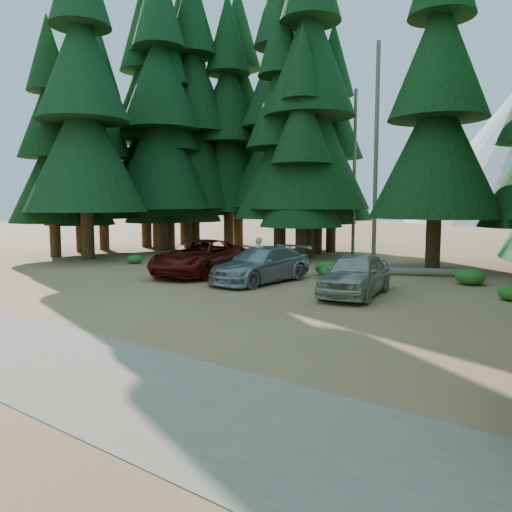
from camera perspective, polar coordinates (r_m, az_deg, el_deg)
The scene contains 19 objects.
ground at distance 17.37m, azimuth -8.67°, elevation -4.66°, with size 160.00×160.00×0.00m, color #966540.
forest_belt_north at distance 29.79m, azimuth 12.24°, elevation -0.31°, with size 36.00×7.00×22.00m, color black, non-canonical shape.
forest_belt_west at distance 32.10m, azimuth -23.28°, elevation -0.22°, with size 6.00×22.00×22.00m, color black, non-canonical shape.
snag_front at distance 28.98m, azimuth 13.56°, elevation 11.38°, with size 0.24×0.24×12.00m, color slate.
snag_back at distance 31.08m, azimuth 11.17°, elevation 9.20°, with size 0.20×0.20×10.00m, color slate.
red_pickup at distance 22.67m, azimuth -6.53°, elevation -0.14°, with size 2.61×5.65×1.57m, color #5D0C08.
silver_minivan_center at distance 20.33m, azimuth 0.56°, elevation -1.00°, with size 2.01×4.94×1.43m, color #9C9EA3.
silver_minivan_right at distance 17.71m, azimuth 11.33°, elevation -2.06°, with size 1.76×4.37×1.49m, color #B2AC9E.
frisbee_player at distance 20.57m, azimuth 0.35°, elevation -0.05°, with size 0.60×0.43×1.84m.
log_left at distance 26.71m, azimuth -3.76°, elevation -0.60°, with size 0.27×0.27×3.80m, color slate.
log_mid at distance 24.78m, azimuth 12.69°, elevation -1.25°, with size 0.27×0.27×3.23m, color slate.
log_right at distance 23.36m, azimuth 17.48°, elevation -1.71°, with size 0.35×0.35×5.51m, color slate.
shrub_far_left at distance 25.79m, azimuth -2.58°, elevation -0.43°, with size 1.15×1.15×0.63m, color #2C5D1C.
shrub_left at distance 24.42m, azimuth -2.10°, elevation -0.98°, with size 0.85×0.85×0.46m, color #2C5D1C.
shrub_center_left at distance 25.53m, azimuth 4.82°, elevation -0.56°, with size 1.06×1.06×0.58m, color #2C5D1C.
shrub_center_right at distance 22.70m, azimuth 8.13°, elevation -1.40°, with size 1.08×1.08×0.59m, color #2C5D1C.
shrub_right at distance 21.64m, azimuth 8.56°, elevation -1.82°, with size 1.01×1.01×0.56m, color #2C5D1C.
shrub_far_right at distance 21.48m, azimuth 23.27°, elevation -2.18°, with size 1.16×1.16×0.64m, color #2C5D1C.
shrub_edge_west at distance 27.56m, azimuth -13.68°, elevation -0.34°, with size 0.86×0.86×0.47m, color #2C5D1C.
Camera 1 is at (12.14, -12.02, 3.18)m, focal length 35.00 mm.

